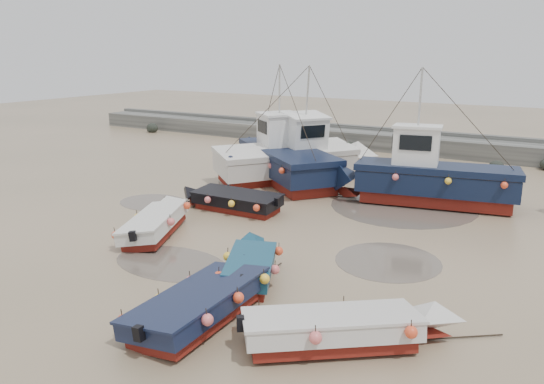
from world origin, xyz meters
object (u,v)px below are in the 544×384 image
at_px(dinghy_2, 251,261).
at_px(dinghy_4, 230,198).
at_px(dinghy_0, 159,219).
at_px(cabin_boat_2, 422,176).
at_px(cabin_boat_1, 296,156).
at_px(dinghy_1, 209,297).
at_px(dinghy_3, 346,326).
at_px(cabin_boat_0, 283,156).
at_px(person, 231,190).

xyz_separation_m(dinghy_2, dinghy_4, (-4.87, 5.77, -0.02)).
relative_size(dinghy_0, cabin_boat_2, 0.60).
relative_size(dinghy_0, cabin_boat_1, 0.65).
bearing_deg(dinghy_1, dinghy_3, 5.59).
bearing_deg(dinghy_2, dinghy_4, 104.36).
height_order(cabin_boat_0, cabin_boat_1, same).
bearing_deg(dinghy_1, dinghy_2, 96.72).
height_order(dinghy_0, dinghy_1, same).
xyz_separation_m(dinghy_3, person, (-11.00, 10.84, -0.54)).
bearing_deg(person, dinghy_0, 79.18).
xyz_separation_m(dinghy_2, cabin_boat_2, (2.22, 11.22, 0.76)).
distance_m(dinghy_3, dinghy_4, 12.06).
relative_size(dinghy_2, cabin_boat_1, 0.51).
bearing_deg(dinghy_3, dinghy_0, -149.67).
relative_size(dinghy_0, person, 3.40).
bearing_deg(cabin_boat_1, person, -77.16).
distance_m(dinghy_0, cabin_boat_2, 12.20).
distance_m(dinghy_0, dinghy_2, 5.77).
xyz_separation_m(dinghy_4, cabin_boat_0, (-0.91, 6.33, 0.76)).
distance_m(dinghy_1, cabin_boat_0, 16.02).
bearing_deg(cabin_boat_2, dinghy_2, 157.47).
height_order(dinghy_0, cabin_boat_2, cabin_boat_2).
height_order(cabin_boat_0, cabin_boat_2, same).
relative_size(cabin_boat_0, person, 5.38).
xyz_separation_m(dinghy_0, dinghy_2, (5.49, -1.79, 0.03)).
xyz_separation_m(dinghy_2, cabin_boat_1, (-5.17, 12.50, 0.75)).
bearing_deg(cabin_boat_1, cabin_boat_2, 26.25).
xyz_separation_m(dinghy_0, dinghy_4, (0.62, 3.98, 0.00)).
distance_m(dinghy_3, cabin_boat_1, 17.45).
distance_m(cabin_boat_1, cabin_boat_2, 7.49).
bearing_deg(cabin_boat_0, dinghy_0, -139.62).
xyz_separation_m(dinghy_0, person, (-1.35, 6.83, -0.54)).
bearing_deg(dinghy_2, dinghy_3, -53.80).
bearing_deg(dinghy_2, cabin_boat_1, 86.70).
relative_size(dinghy_1, dinghy_3, 1.18).
relative_size(dinghy_3, cabin_boat_2, 0.55).
bearing_deg(dinghy_0, dinghy_2, -41.65).
distance_m(dinghy_0, dinghy_1, 7.37).
height_order(dinghy_1, person, dinghy_1).
height_order(dinghy_0, person, dinghy_0).
distance_m(dinghy_0, dinghy_4, 4.03).
bearing_deg(dinghy_1, cabin_boat_1, 108.85).
distance_m(dinghy_1, dinghy_3, 3.82).
relative_size(dinghy_4, person, 3.52).
bearing_deg(dinghy_0, dinghy_3, -46.14).
relative_size(cabin_boat_0, cabin_boat_2, 0.94).
height_order(dinghy_2, dinghy_3, same).
bearing_deg(cabin_boat_0, dinghy_2, -115.69).
xyz_separation_m(cabin_boat_0, person, (-1.06, -3.49, -1.30)).
xyz_separation_m(dinghy_3, cabin_boat_0, (-9.94, 14.32, 0.76)).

